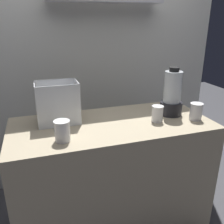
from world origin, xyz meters
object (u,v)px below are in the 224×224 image
Objects in this scene: carrot_display_bin at (58,110)px; blender_pitcher at (172,96)px; juice_cup_carrot_far_left at (62,132)px; juice_cup_carrot_middle at (196,112)px; juice_cup_orange_left at (157,115)px.

blender_pitcher reaches higher than carrot_display_bin.
carrot_display_bin is 2.25× the size of juice_cup_carrot_far_left.
juice_cup_carrot_far_left is 0.95m from juice_cup_carrot_middle.
juice_cup_orange_left is at bearing -17.05° from carrot_display_bin.
juice_cup_carrot_far_left is (-0.01, -0.30, -0.03)m from carrot_display_bin.
blender_pitcher is 0.21m from juice_cup_carrot_middle.
juice_cup_carrot_far_left reaches higher than juice_cup_carrot_middle.
carrot_display_bin is 0.80× the size of blender_pitcher.
juice_cup_orange_left is (-0.16, -0.10, -0.10)m from blender_pitcher.
juice_cup_carrot_far_left is at bearing -177.31° from juice_cup_carrot_middle.
carrot_display_bin is 0.30m from juice_cup_carrot_far_left.
carrot_display_bin reaches higher than juice_cup_carrot_middle.
juice_cup_carrot_middle is at bearing -10.46° from juice_cup_orange_left.
juice_cup_orange_left is (0.67, 0.10, -0.01)m from juice_cup_carrot_far_left.
blender_pitcher is at bearing 30.03° from juice_cup_orange_left.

